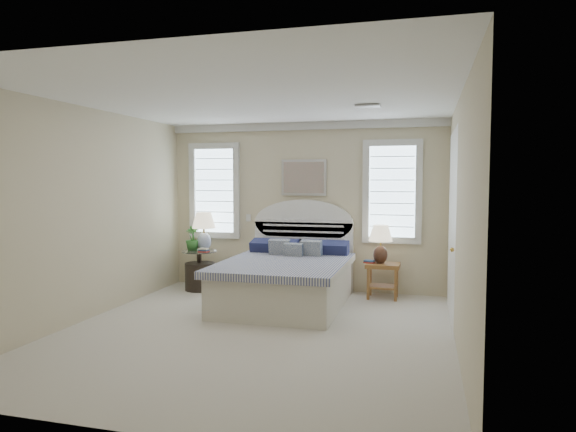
# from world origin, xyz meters

# --- Properties ---
(floor) EXTENTS (4.50, 5.00, 0.01)m
(floor) POSITION_xyz_m (0.00, 0.00, 0.00)
(floor) COLOR beige
(floor) RESTS_ON ground
(ceiling) EXTENTS (4.50, 5.00, 0.01)m
(ceiling) POSITION_xyz_m (0.00, 0.00, 2.70)
(ceiling) COLOR white
(ceiling) RESTS_ON wall_back
(wall_back) EXTENTS (4.50, 0.02, 2.70)m
(wall_back) POSITION_xyz_m (0.00, 2.50, 1.35)
(wall_back) COLOR beige
(wall_back) RESTS_ON floor
(wall_left) EXTENTS (0.02, 5.00, 2.70)m
(wall_left) POSITION_xyz_m (-2.25, 0.00, 1.35)
(wall_left) COLOR beige
(wall_left) RESTS_ON floor
(wall_right) EXTENTS (0.02, 5.00, 2.70)m
(wall_right) POSITION_xyz_m (2.25, 0.00, 1.35)
(wall_right) COLOR beige
(wall_right) RESTS_ON floor
(crown_molding) EXTENTS (4.50, 0.08, 0.12)m
(crown_molding) POSITION_xyz_m (0.00, 2.46, 2.64)
(crown_molding) COLOR silver
(crown_molding) RESTS_ON wall_back
(hvac_vent) EXTENTS (0.30, 0.20, 0.02)m
(hvac_vent) POSITION_xyz_m (1.20, 0.80, 2.68)
(hvac_vent) COLOR #B2B2B2
(hvac_vent) RESTS_ON ceiling
(switch_plate) EXTENTS (0.08, 0.01, 0.12)m
(switch_plate) POSITION_xyz_m (-0.95, 2.48, 1.15)
(switch_plate) COLOR silver
(switch_plate) RESTS_ON wall_back
(window_left) EXTENTS (0.90, 0.06, 1.60)m
(window_left) POSITION_xyz_m (-1.55, 2.48, 1.60)
(window_left) COLOR #C7E8FD
(window_left) RESTS_ON wall_back
(window_right) EXTENTS (0.90, 0.06, 1.60)m
(window_right) POSITION_xyz_m (1.40, 2.48, 1.60)
(window_right) COLOR #C7E8FD
(window_right) RESTS_ON wall_back
(painting) EXTENTS (0.74, 0.04, 0.58)m
(painting) POSITION_xyz_m (0.00, 2.46, 1.82)
(painting) COLOR silver
(painting) RESTS_ON wall_back
(closet_door) EXTENTS (0.02, 1.80, 2.40)m
(closet_door) POSITION_xyz_m (2.23, 1.20, 1.20)
(closet_door) COLOR white
(closet_door) RESTS_ON floor
(bed) EXTENTS (1.72, 2.28, 1.47)m
(bed) POSITION_xyz_m (0.00, 1.46, 0.39)
(bed) COLOR silver
(bed) RESTS_ON floor
(side_table_left) EXTENTS (0.56, 0.56, 0.63)m
(side_table_left) POSITION_xyz_m (-1.65, 2.05, 0.39)
(side_table_left) COLOR black
(side_table_left) RESTS_ON floor
(nightstand_right) EXTENTS (0.50, 0.40, 0.53)m
(nightstand_right) POSITION_xyz_m (1.30, 2.15, 0.39)
(nightstand_right) COLOR olive
(nightstand_right) RESTS_ON floor
(floor_pot) EXTENTS (0.51, 0.51, 0.44)m
(floor_pot) POSITION_xyz_m (-1.61, 1.98, 0.22)
(floor_pot) COLOR black
(floor_pot) RESTS_ON floor
(lamp_left) EXTENTS (0.39, 0.39, 0.63)m
(lamp_left) POSITION_xyz_m (-1.61, 2.15, 1.01)
(lamp_left) COLOR white
(lamp_left) RESTS_ON side_table_left
(lamp_right) EXTENTS (0.39, 0.39, 0.58)m
(lamp_right) POSITION_xyz_m (1.26, 2.16, 0.89)
(lamp_right) COLOR black
(lamp_right) RESTS_ON nightstand_right
(potted_plant) EXTENTS (0.24, 0.24, 0.40)m
(potted_plant) POSITION_xyz_m (-1.77, 2.07, 0.83)
(potted_plant) COLOR #356629
(potted_plant) RESTS_ON side_table_left
(books_left) EXTENTS (0.16, 0.12, 0.07)m
(books_left) POSITION_xyz_m (-1.50, 1.91, 0.66)
(books_left) COLOR #AA312A
(books_left) RESTS_ON side_table_left
(books_right) EXTENTS (0.17, 0.14, 0.04)m
(books_right) POSITION_xyz_m (1.10, 2.14, 0.55)
(books_right) COLOR #AA312A
(books_right) RESTS_ON nightstand_right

